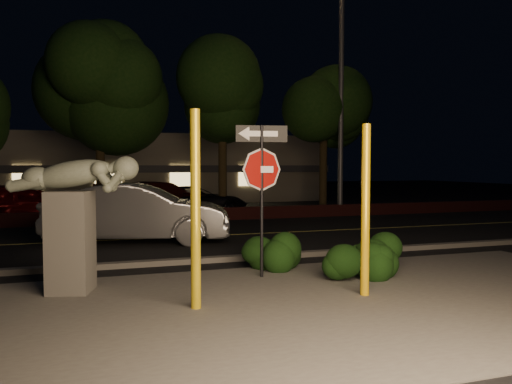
% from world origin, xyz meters
% --- Properties ---
extents(ground, '(90.00, 90.00, 0.00)m').
position_xyz_m(ground, '(0.00, 10.00, 0.00)').
color(ground, black).
rests_on(ground, ground).
extents(patio, '(14.00, 6.00, 0.02)m').
position_xyz_m(patio, '(0.00, -1.00, 0.01)').
color(patio, '#4C4944').
rests_on(patio, ground).
extents(road, '(80.00, 8.00, 0.01)m').
position_xyz_m(road, '(0.00, 7.00, 0.01)').
color(road, black).
rests_on(road, ground).
extents(lane_marking, '(80.00, 0.12, 0.00)m').
position_xyz_m(lane_marking, '(0.00, 7.00, 0.02)').
color(lane_marking, '#AEA445').
rests_on(lane_marking, road).
extents(curb, '(80.00, 0.25, 0.12)m').
position_xyz_m(curb, '(0.00, 2.90, 0.06)').
color(curb, '#4C4944').
rests_on(curb, ground).
extents(brick_wall, '(40.00, 0.35, 0.50)m').
position_xyz_m(brick_wall, '(0.00, 11.30, 0.25)').
color(brick_wall, '#411514').
rests_on(brick_wall, ground).
extents(parking_lot, '(40.00, 12.00, 0.01)m').
position_xyz_m(parking_lot, '(0.00, 17.00, 0.01)').
color(parking_lot, black).
rests_on(parking_lot, ground).
extents(building, '(22.00, 10.20, 4.00)m').
position_xyz_m(building, '(0.00, 24.99, 2.00)').
color(building, '#675E52').
rests_on(building, ground).
extents(tree_far_b, '(5.20, 5.20, 8.41)m').
position_xyz_m(tree_far_b, '(-2.50, 13.20, 6.05)').
color(tree_far_b, black).
rests_on(tree_far_b, ground).
extents(tree_far_c, '(4.80, 4.80, 7.84)m').
position_xyz_m(tree_far_c, '(2.50, 12.80, 5.66)').
color(tree_far_c, black).
rests_on(tree_far_c, ground).
extents(tree_far_d, '(4.40, 4.40, 7.42)m').
position_xyz_m(tree_far_d, '(7.50, 13.30, 5.42)').
color(tree_far_d, black).
rests_on(tree_far_d, ground).
extents(yellow_pole_left, '(0.15, 0.15, 3.01)m').
position_xyz_m(yellow_pole_left, '(-1.36, -0.63, 1.51)').
color(yellow_pole_left, yellow).
rests_on(yellow_pole_left, ground).
extents(yellow_pole_right, '(0.14, 0.14, 2.86)m').
position_xyz_m(yellow_pole_right, '(1.46, -0.75, 1.43)').
color(yellow_pole_right, yellow).
rests_on(yellow_pole_right, ground).
extents(signpost, '(0.99, 0.21, 2.94)m').
position_xyz_m(signpost, '(0.27, 1.08, 2.09)').
color(signpost, black).
rests_on(signpost, ground).
extents(sculpture, '(2.17, 1.11, 2.33)m').
position_xyz_m(sculpture, '(-3.15, 1.00, 1.44)').
color(sculpture, '#4C4944').
rests_on(sculpture, ground).
extents(hedge_center, '(1.81, 1.04, 0.90)m').
position_xyz_m(hedge_center, '(0.80, 1.64, 0.45)').
color(hedge_center, black).
rests_on(hedge_center, ground).
extents(hedge_right, '(1.64, 1.21, 0.96)m').
position_xyz_m(hedge_right, '(2.00, 0.35, 0.48)').
color(hedge_right, black).
rests_on(hedge_right, ground).
extents(hedge_far_right, '(1.47, 1.10, 0.92)m').
position_xyz_m(hedge_far_right, '(2.55, 0.64, 0.46)').
color(hedge_far_right, black).
rests_on(hedge_far_right, ground).
extents(streetlight, '(1.67, 0.52, 11.14)m').
position_xyz_m(streetlight, '(7.12, 11.30, 6.63)').
color(streetlight, '#4E4E53').
rests_on(streetlight, ground).
extents(silver_sedan, '(5.35, 2.94, 1.67)m').
position_xyz_m(silver_sedan, '(-1.58, 6.35, 0.84)').
color(silver_sedan, '#A4A4A8').
rests_on(silver_sedan, ground).
extents(parked_car_red, '(4.90, 3.17, 1.55)m').
position_xyz_m(parked_car_red, '(-5.39, 13.25, 0.78)').
color(parked_car_red, '#69090C').
rests_on(parked_car_red, ground).
extents(parked_car_darkred, '(5.66, 3.92, 1.52)m').
position_xyz_m(parked_car_darkred, '(-0.05, 13.22, 0.76)').
color(parked_car_darkred, '#41110D').
rests_on(parked_car_darkred, ground).
extents(parked_car_dark, '(4.84, 2.58, 1.29)m').
position_xyz_m(parked_car_dark, '(1.41, 13.46, 0.65)').
color(parked_car_dark, black).
rests_on(parked_car_dark, ground).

